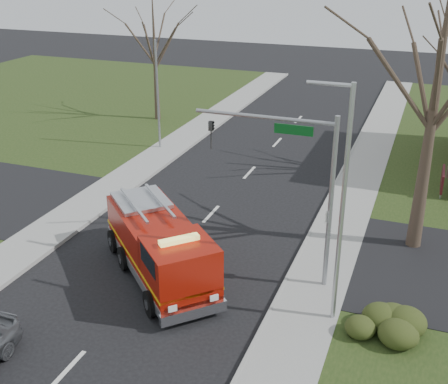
% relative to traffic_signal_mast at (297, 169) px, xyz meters
% --- Properties ---
extents(ground, '(120.00, 120.00, 0.00)m').
position_rel_traffic_signal_mast_xyz_m(ground, '(-5.21, -1.50, -4.71)').
color(ground, black).
rests_on(ground, ground).
extents(sidewalk_right, '(2.40, 80.00, 0.15)m').
position_rel_traffic_signal_mast_xyz_m(sidewalk_right, '(0.99, -1.50, -4.63)').
color(sidewalk_right, gray).
rests_on(sidewalk_right, ground).
extents(sidewalk_left, '(2.40, 80.00, 0.15)m').
position_rel_traffic_signal_mast_xyz_m(sidewalk_left, '(-11.41, -1.50, -4.63)').
color(sidewalk_left, gray).
rests_on(sidewalk_left, ground).
extents(health_center_sign, '(0.12, 2.00, 1.40)m').
position_rel_traffic_signal_mast_xyz_m(health_center_sign, '(5.29, 11.00, -3.83)').
color(health_center_sign, '#471017').
rests_on(health_center_sign, ground).
extents(hedge_corner, '(2.80, 2.00, 0.90)m').
position_rel_traffic_signal_mast_xyz_m(hedge_corner, '(3.79, -2.50, -4.13)').
color(hedge_corner, '#283613').
rests_on(hedge_corner, lawn_right).
extents(bare_tree_near, '(6.00, 6.00, 12.00)m').
position_rel_traffic_signal_mast_xyz_m(bare_tree_near, '(4.29, 4.50, 2.71)').
color(bare_tree_near, '#3F3325').
rests_on(bare_tree_near, ground).
extents(bare_tree_left, '(4.50, 4.50, 9.00)m').
position_rel_traffic_signal_mast_xyz_m(bare_tree_left, '(-15.21, 18.50, 0.86)').
color(bare_tree_left, '#3F3325').
rests_on(bare_tree_left, ground).
extents(traffic_signal_mast, '(5.29, 0.18, 6.80)m').
position_rel_traffic_signal_mast_xyz_m(traffic_signal_mast, '(0.00, 0.00, 0.00)').
color(traffic_signal_mast, gray).
rests_on(traffic_signal_mast, ground).
extents(streetlight_pole, '(1.48, 0.16, 8.40)m').
position_rel_traffic_signal_mast_xyz_m(streetlight_pole, '(1.93, -2.00, -0.16)').
color(streetlight_pole, '#B7BABF').
rests_on(streetlight_pole, ground).
extents(utility_pole_far, '(0.14, 0.14, 7.00)m').
position_rel_traffic_signal_mast_xyz_m(utility_pole_far, '(-12.01, 12.50, -1.21)').
color(utility_pole_far, gray).
rests_on(utility_pole_far, ground).
extents(fire_engine, '(6.64, 6.58, 2.81)m').
position_rel_traffic_signal_mast_xyz_m(fire_engine, '(-4.89, -1.54, -3.43)').
color(fire_engine, maroon).
rests_on(fire_engine, ground).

